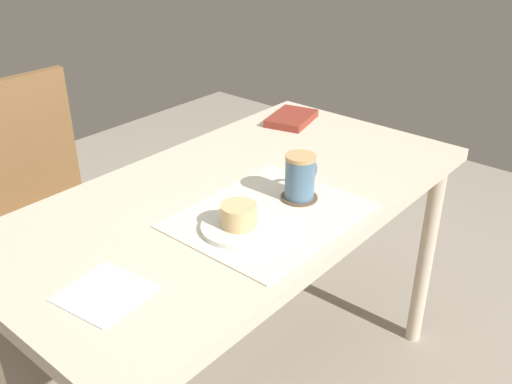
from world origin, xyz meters
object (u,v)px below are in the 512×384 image
Objects in this scene: dining_table at (239,219)px; pastry at (239,215)px; pastry_plate at (239,227)px; wooden_chair at (48,205)px; coffee_mug at (301,176)px; small_book at (292,118)px.

dining_table is 15.91× the size of pastry.
pastry_plate reaches higher than dining_table.
wooden_chair is 8.00× the size of coffee_mug.
pastry is 0.71m from small_book.
pastry_plate is at bearing -166.86° from small_book.
pastry_plate is 1.55× the size of coffee_mug.
dining_table is 0.23m from pastry.
coffee_mug is 0.62× the size of small_book.
wooden_chair reaches higher than pastry.
pastry_plate is 2.13× the size of pastry.
wooden_chair reaches higher than dining_table.
pastry is at bearing 0.00° from pastry_plate.
small_book is (0.63, 0.33, -0.03)m from pastry.
wooden_chair is 4.99× the size of small_book.
small_book is at bearing 39.42° from coffee_mug.
pastry is at bearing -166.86° from small_book.
dining_table is at bearing -172.21° from small_book.
coffee_mug is (0.07, -0.15, 0.15)m from dining_table.
pastry_plate is at bearing 175.91° from coffee_mug.
coffee_mug reaches higher than small_book.
dining_table is 0.22m from pastry_plate.
coffee_mug is (0.21, -0.01, 0.02)m from pastry.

